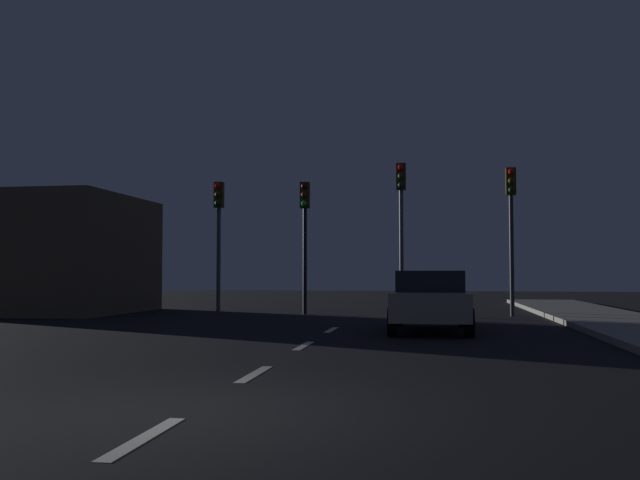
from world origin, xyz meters
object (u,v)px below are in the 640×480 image
car_stopped_ahead (430,300)px  traffic_signal_far_right (511,212)px  traffic_signal_far_left (219,221)px  traffic_signal_center_left (305,221)px  traffic_signal_center_right (401,209)px

car_stopped_ahead → traffic_signal_far_right: bearing=66.9°
traffic_signal_far_left → traffic_signal_center_left: 3.07m
traffic_signal_center_left → traffic_signal_center_right: 3.31m
traffic_signal_far_left → traffic_signal_center_right: bearing=0.0°
traffic_signal_far_left → traffic_signal_center_right: 6.37m
traffic_signal_far_right → car_stopped_ahead: traffic_signal_far_right is taller
traffic_signal_far_left → car_stopped_ahead: traffic_signal_far_left is taller
traffic_signal_far_right → traffic_signal_center_left: bearing=-180.0°
traffic_signal_center_left → traffic_signal_far_right: bearing=0.0°
traffic_signal_far_left → traffic_signal_far_right: size_ratio=0.94×
traffic_signal_center_right → traffic_signal_far_right: (3.58, -0.00, -0.15)m
traffic_signal_center_right → car_stopped_ahead: traffic_signal_center_right is taller
traffic_signal_far_left → car_stopped_ahead: 9.88m
traffic_signal_far_left → traffic_signal_center_right: (6.36, 0.00, 0.33)m
traffic_signal_far_left → car_stopped_ahead: bearing=-40.1°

